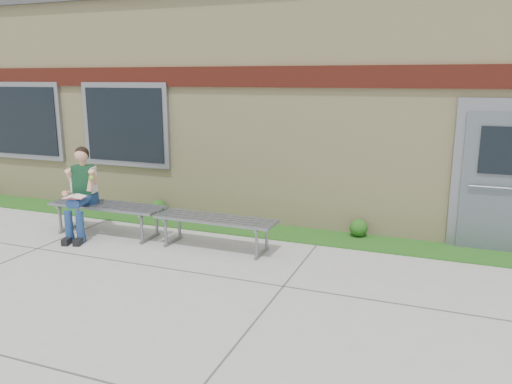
% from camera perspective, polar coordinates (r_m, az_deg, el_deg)
% --- Properties ---
extents(ground, '(80.00, 80.00, 0.00)m').
position_cam_1_polar(ground, '(6.38, -7.02, -11.06)').
color(ground, '#9E9E99').
rests_on(ground, ground).
extents(grass_strip, '(16.00, 0.80, 0.02)m').
position_cam_1_polar(grass_strip, '(8.61, 1.10, -4.47)').
color(grass_strip, '#284913').
rests_on(grass_strip, ground).
extents(school_building, '(16.20, 6.22, 4.20)m').
position_cam_1_polar(school_building, '(11.47, 7.01, 10.43)').
color(school_building, beige).
rests_on(school_building, ground).
extents(bench_left, '(2.01, 0.57, 0.52)m').
position_cam_1_polar(bench_left, '(8.71, -16.62, -2.12)').
color(bench_left, slate).
rests_on(bench_left, ground).
extents(bench_right, '(1.91, 0.55, 0.49)m').
position_cam_1_polar(bench_right, '(7.69, -4.65, -3.75)').
color(bench_right, slate).
rests_on(bench_right, ground).
extents(girl, '(0.60, 0.91, 1.48)m').
position_cam_1_polar(girl, '(8.67, -19.39, 0.20)').
color(girl, navy).
rests_on(girl, ground).
extents(shrub_mid, '(0.28, 0.28, 0.28)m').
position_cam_1_polar(shrub_mid, '(9.75, -11.07, -1.69)').
color(shrub_mid, '#284913').
rests_on(shrub_mid, grass_strip).
extents(shrub_east, '(0.29, 0.29, 0.29)m').
position_cam_1_polar(shrub_east, '(8.43, 11.64, -4.02)').
color(shrub_east, '#284913').
rests_on(shrub_east, grass_strip).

